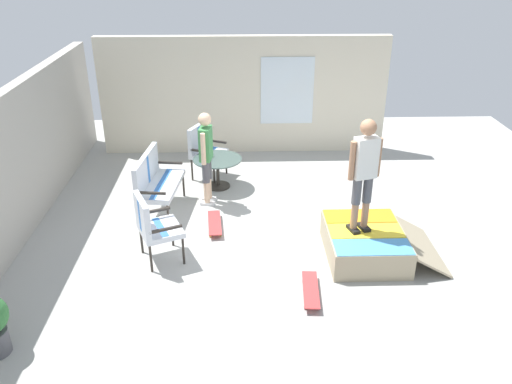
# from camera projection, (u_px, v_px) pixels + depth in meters

# --- Properties ---
(ground_plane) EXTENTS (12.00, 12.00, 0.10)m
(ground_plane) POSITION_uv_depth(u_px,v_px,m) (279.00, 242.00, 8.06)
(ground_plane) COLOR #A8A8A3
(back_wall_cinderblock) EXTENTS (9.00, 0.20, 2.23)m
(back_wall_cinderblock) POSITION_uv_depth(u_px,v_px,m) (3.00, 178.00, 7.43)
(back_wall_cinderblock) COLOR #ADA89E
(back_wall_cinderblock) RESTS_ON ground_plane
(house_facade) EXTENTS (0.23, 6.00, 2.46)m
(house_facade) POSITION_uv_depth(u_px,v_px,m) (245.00, 95.00, 10.89)
(house_facade) COLOR beige
(house_facade) RESTS_ON ground_plane
(skate_ramp) EXTENTS (1.33, 1.65, 0.42)m
(skate_ramp) POSITION_uv_depth(u_px,v_px,m) (366.00, 243.00, 7.56)
(skate_ramp) COLOR tan
(skate_ramp) RESTS_ON ground_plane
(patio_bench) EXTENTS (1.30, 0.69, 1.02)m
(patio_bench) POSITION_uv_depth(u_px,v_px,m) (154.00, 178.00, 8.62)
(patio_bench) COLOR #2D2823
(patio_bench) RESTS_ON ground_plane
(patio_chair_near_house) EXTENTS (0.79, 0.76, 1.02)m
(patio_chair_near_house) POSITION_uv_depth(u_px,v_px,m) (203.00, 147.00, 9.92)
(patio_chair_near_house) COLOR #2D2823
(patio_chair_near_house) RESTS_ON ground_plane
(patio_chair_by_wall) EXTENTS (0.79, 0.75, 1.02)m
(patio_chair_by_wall) POSITION_uv_depth(u_px,v_px,m) (152.00, 223.00, 7.27)
(patio_chair_by_wall) COLOR #2D2823
(patio_chair_by_wall) RESTS_ON ground_plane
(patio_table) EXTENTS (0.90, 0.90, 0.57)m
(patio_table) POSITION_uv_depth(u_px,v_px,m) (218.00, 167.00, 9.57)
(patio_table) COLOR #2D2823
(patio_table) RESTS_ON ground_plane
(person_watching) EXTENTS (0.48, 0.28, 1.64)m
(person_watching) POSITION_uv_depth(u_px,v_px,m) (206.00, 152.00, 8.75)
(person_watching) COLOR silver
(person_watching) RESTS_ON ground_plane
(person_skater) EXTENTS (0.31, 0.46, 1.67)m
(person_skater) POSITION_uv_depth(u_px,v_px,m) (364.00, 168.00, 7.05)
(person_skater) COLOR black
(person_skater) RESTS_ON skate_ramp
(skateboard_by_bench) EXTENTS (0.81, 0.26, 0.10)m
(skateboard_by_bench) POSITION_uv_depth(u_px,v_px,m) (215.00, 223.00, 8.33)
(skateboard_by_bench) COLOR #B23838
(skateboard_by_bench) RESTS_ON ground_plane
(skateboard_spare) EXTENTS (0.81, 0.26, 0.10)m
(skateboard_spare) POSITION_uv_depth(u_px,v_px,m) (311.00, 290.00, 6.75)
(skateboard_spare) COLOR #B23838
(skateboard_spare) RESTS_ON ground_plane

